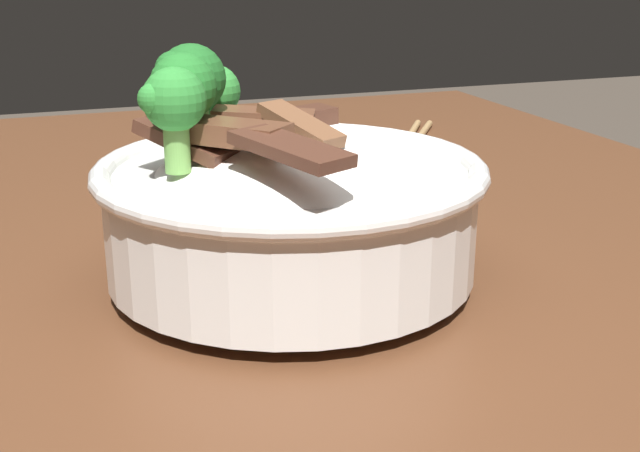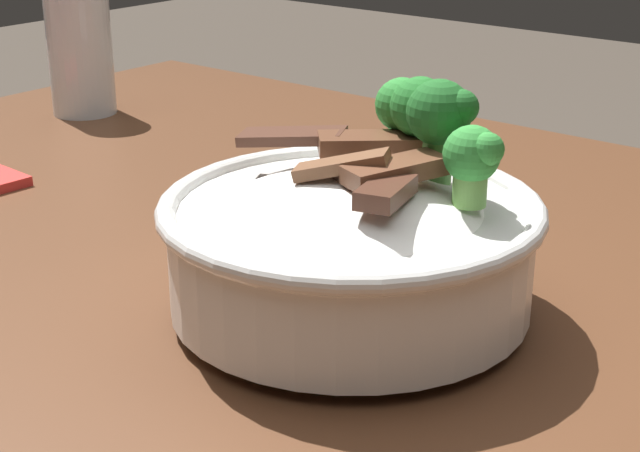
% 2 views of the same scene
% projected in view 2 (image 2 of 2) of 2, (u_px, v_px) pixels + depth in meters
% --- Properties ---
extents(rice_bowl, '(0.22, 0.22, 0.14)m').
position_uv_depth(rice_bowl, '(354.00, 237.00, 0.57)').
color(rice_bowl, white).
rests_on(rice_bowl, dining_table).
extents(drinking_glass, '(0.07, 0.07, 0.13)m').
position_uv_depth(drinking_glass, '(81.00, 59.00, 1.00)').
color(drinking_glass, white).
rests_on(drinking_glass, dining_table).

